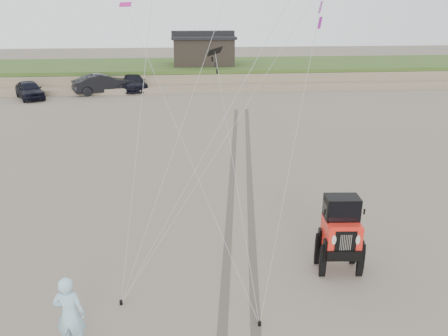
{
  "coord_description": "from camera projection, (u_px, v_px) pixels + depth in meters",
  "views": [
    {
      "loc": [
        -0.48,
        -9.46,
        7.18
      ],
      "look_at": [
        0.77,
        3.0,
        2.6
      ],
      "focal_mm": 35.0,
      "sensor_mm": 36.0,
      "label": 1
    }
  ],
  "objects": [
    {
      "name": "man",
      "position": [
        70.0,
        314.0,
        9.48
      ],
      "size": [
        0.72,
        0.51,
        1.86
      ],
      "primitive_type": "imported",
      "rotation": [
        0.0,
        0.0,
        3.05
      ],
      "color": "#96DBE8",
      "rests_on": "ground"
    },
    {
      "name": "stake_aux",
      "position": [
        260.0,
        324.0,
        10.49
      ],
      "size": [
        0.08,
        0.08,
        0.12
      ],
      "primitive_type": "cylinder",
      "color": "black",
      "rests_on": "ground"
    },
    {
      "name": "truck_c",
      "position": [
        133.0,
        82.0,
        40.57
      ],
      "size": [
        3.27,
        5.53,
        1.5
      ],
      "primitive_type": "imported",
      "rotation": [
        0.0,
        0.0,
        0.24
      ],
      "color": "black",
      "rests_on": "ground"
    },
    {
      "name": "jeep",
      "position": [
        340.0,
        243.0,
        12.44
      ],
      "size": [
        2.5,
        5.01,
        1.81
      ],
      "primitive_type": null,
      "rotation": [
        0.0,
        0.0,
        -0.08
      ],
      "color": "red",
      "rests_on": "ground"
    },
    {
      "name": "tire_tracks",
      "position": [
        241.0,
        184.0,
        19.01
      ],
      "size": [
        5.22,
        29.74,
        0.01
      ],
      "color": "#4C443D",
      "rests_on": "ground"
    },
    {
      "name": "truck_a",
      "position": [
        29.0,
        90.0,
        36.77
      ],
      "size": [
        3.65,
        4.73,
        1.5
      ],
      "primitive_type": "imported",
      "rotation": [
        0.0,
        0.0,
        0.49
      ],
      "color": "black",
      "rests_on": "ground"
    },
    {
      "name": "stake_main",
      "position": [
        121.0,
        302.0,
        11.24
      ],
      "size": [
        0.08,
        0.08,
        0.12
      ],
      "primitive_type": "cylinder",
      "color": "black",
      "rests_on": "ground"
    },
    {
      "name": "dune_ridge",
      "position": [
        184.0,
        73.0,
        46.11
      ],
      "size": [
        160.0,
        14.25,
        1.73
      ],
      "color": "#7A6B54",
      "rests_on": "ground"
    },
    {
      "name": "ground",
      "position": [
        206.0,
        302.0,
        11.35
      ],
      "size": [
        160.0,
        160.0,
        0.0
      ],
      "primitive_type": "plane",
      "color": "#6B6054",
      "rests_on": "ground"
    },
    {
      "name": "truck_b",
      "position": [
        103.0,
        84.0,
        39.01
      ],
      "size": [
        5.57,
        3.65,
        1.74
      ],
      "primitive_type": "imported",
      "rotation": [
        0.0,
        0.0,
        1.95
      ],
      "color": "black",
      "rests_on": "ground"
    },
    {
      "name": "cabin",
      "position": [
        203.0,
        49.0,
        45.0
      ],
      "size": [
        6.4,
        5.4,
        3.35
      ],
      "color": "black",
      "rests_on": "dune_ridge"
    }
  ]
}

